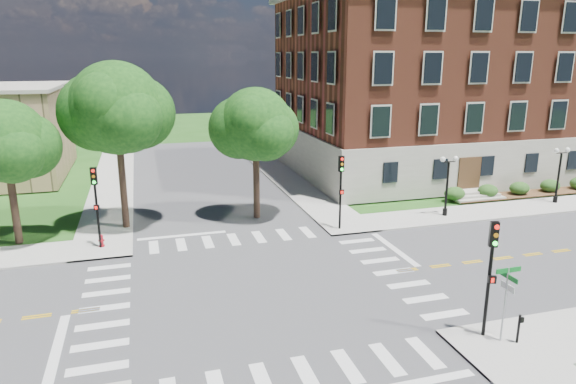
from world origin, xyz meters
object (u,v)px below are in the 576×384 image
object	(u,v)px
traffic_signal_nw	(96,197)
push_button_post	(519,327)
traffic_signal_se	(491,264)
twin_lamp_west	(447,182)
traffic_signal_ne	(341,183)
street_sign_pole	(506,290)
twin_lamp_east	(559,172)
fire_hydrant	(101,241)

from	to	relation	value
traffic_signal_nw	push_button_post	world-z (taller)	traffic_signal_nw
traffic_signal_se	twin_lamp_west	distance (m)	16.36
traffic_signal_ne	street_sign_pole	distance (m)	14.51
twin_lamp_east	street_sign_pole	distance (m)	23.17
traffic_signal_se	street_sign_pole	bearing A→B (deg)	-53.86
traffic_signal_ne	traffic_signal_nw	world-z (taller)	same
fire_hydrant	traffic_signal_ne	bearing A→B (deg)	-3.41
traffic_signal_se	street_sign_pole	distance (m)	1.10
twin_lamp_east	push_button_post	distance (m)	23.07
twin_lamp_east	fire_hydrant	world-z (taller)	twin_lamp_east
twin_lamp_west	push_button_post	bearing A→B (deg)	-113.23
traffic_signal_se	traffic_signal_nw	bearing A→B (deg)	136.48
traffic_signal_se	twin_lamp_east	distance (m)	23.11
fire_hydrant	twin_lamp_west	bearing A→B (deg)	-0.66
twin_lamp_west	push_button_post	size ratio (longest dim) A/B	3.53
traffic_signal_nw	twin_lamp_west	size ratio (longest dim) A/B	1.13
twin_lamp_east	traffic_signal_nw	bearing A→B (deg)	-179.27
push_button_post	fire_hydrant	distance (m)	22.58
traffic_signal_se	traffic_signal_ne	distance (m)	13.92
traffic_signal_se	twin_lamp_east	size ratio (longest dim) A/B	1.13
traffic_signal_se	traffic_signal_ne	bearing A→B (deg)	92.77
traffic_signal_se	traffic_signal_ne	xyz separation A→B (m)	(-0.67, 13.90, 0.00)
twin_lamp_east	twin_lamp_west	bearing A→B (deg)	-176.84
traffic_signal_ne	traffic_signal_nw	size ratio (longest dim) A/B	1.00
traffic_signal_ne	twin_lamp_east	distance (m)	18.24
traffic_signal_se	push_button_post	distance (m)	2.70
traffic_signal_se	fire_hydrant	xyz separation A→B (m)	(-15.37, 14.78, -2.72)
traffic_signal_ne	traffic_signal_nw	distance (m)	14.77
traffic_signal_se	traffic_signal_ne	size ratio (longest dim) A/B	1.00
traffic_signal_ne	push_button_post	size ratio (longest dim) A/B	4.00
traffic_signal_nw	push_button_post	xyz separation A→B (m)	(16.34, -15.51, -2.39)
twin_lamp_west	street_sign_pole	bearing A→B (deg)	-115.31
push_button_post	twin_lamp_west	bearing A→B (deg)	66.77
traffic_signal_se	street_sign_pole	size ratio (longest dim) A/B	1.55
traffic_signal_se	traffic_signal_nw	world-z (taller)	same
traffic_signal_se	traffic_signal_ne	world-z (taller)	same
push_button_post	fire_hydrant	xyz separation A→B (m)	(-16.28, 15.64, -0.33)
traffic_signal_ne	twin_lamp_east	bearing A→B (deg)	3.67
traffic_signal_ne	twin_lamp_west	world-z (taller)	traffic_signal_ne
traffic_signal_se	traffic_signal_nw	size ratio (longest dim) A/B	1.00
traffic_signal_se	push_button_post	size ratio (longest dim) A/B	4.00
push_button_post	twin_lamp_east	bearing A→B (deg)	43.83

